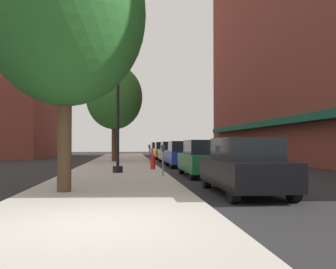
{
  "coord_description": "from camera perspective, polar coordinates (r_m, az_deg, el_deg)",
  "views": [
    {
      "loc": [
        0.61,
        -6.59,
        1.48
      ],
      "look_at": [
        3.43,
        19.75,
        2.16
      ],
      "focal_mm": 39.38,
      "sensor_mm": 36.0,
      "label": 1
    }
  ],
  "objects": [
    {
      "name": "parking_meter_far",
      "position": [
        15.5,
        -0.78,
        -3.44
      ],
      "size": [
        0.14,
        0.09,
        1.31
      ],
      "color": "slate",
      "rests_on": "sidewalk_slab"
    },
    {
      "name": "car_black",
      "position": [
        11.1,
        11.72,
        -4.92
      ],
      "size": [
        1.8,
        4.3,
        1.66
      ],
      "rotation": [
        0.0,
        0.0,
        -0.01
      ],
      "color": "black",
      "rests_on": "ground"
    },
    {
      "name": "car_yellow",
      "position": [
        36.03,
        -0.72,
        -2.54
      ],
      "size": [
        1.8,
        4.3,
        1.66
      ],
      "rotation": [
        0.0,
        0.0,
        -0.0
      ],
      "color": "black",
      "rests_on": "ground"
    },
    {
      "name": "parking_meter_near",
      "position": [
        25.63,
        -2.9,
        -2.66
      ],
      "size": [
        0.14,
        0.09,
        1.31
      ],
      "color": "slate",
      "rests_on": "sidewalk_slab"
    },
    {
      "name": "building_right_brick",
      "position": [
        33.42,
        20.44,
        15.39
      ],
      "size": [
        6.8,
        40.0,
        22.29
      ],
      "color": "brown",
      "rests_on": "ground"
    },
    {
      "name": "ground_plane",
      "position": [
        24.87,
        1.74,
        -4.88
      ],
      "size": [
        90.0,
        90.0,
        0.0
      ],
      "primitive_type": "plane",
      "color": "#232326"
    },
    {
      "name": "fire_hydrant",
      "position": [
        19.92,
        -2.35,
        -4.24
      ],
      "size": [
        0.33,
        0.26,
        0.79
      ],
      "color": "red",
      "rests_on": "sidewalk_slab"
    },
    {
      "name": "lamppost",
      "position": [
        17.8,
        -7.76,
        4.09
      ],
      "size": [
        0.48,
        0.48,
        5.9
      ],
      "color": "black",
      "rests_on": "sidewalk_slab"
    },
    {
      "name": "car_blue",
      "position": [
        23.58,
        2.16,
        -3.1
      ],
      "size": [
        1.8,
        4.3,
        1.66
      ],
      "rotation": [
        0.0,
        0.0,
        -0.03
      ],
      "color": "black",
      "rests_on": "ground"
    },
    {
      "name": "building_far_background",
      "position": [
        45.54,
        -20.98,
        6.46
      ],
      "size": [
        6.8,
        18.0,
        15.41
      ],
      "color": "brown",
      "rests_on": "ground"
    },
    {
      "name": "car_silver",
      "position": [
        29.21,
        0.55,
        -2.79
      ],
      "size": [
        1.8,
        4.3,
        1.66
      ],
      "rotation": [
        0.0,
        0.0,
        -0.03
      ],
      "color": "black",
      "rests_on": "ground"
    },
    {
      "name": "car_red",
      "position": [
        41.93,
        -1.48,
        -2.38
      ],
      "size": [
        1.8,
        4.3,
        1.66
      ],
      "rotation": [
        0.0,
        0.0,
        0.04
      ],
      "color": "black",
      "rests_on": "ground"
    },
    {
      "name": "tree_mid",
      "position": [
        29.63,
        -8.31,
        5.71
      ],
      "size": [
        4.44,
        4.44,
        7.63
      ],
      "color": "#422D1E",
      "rests_on": "sidewalk_slab"
    },
    {
      "name": "car_green",
      "position": [
        16.79,
        5.55,
        -3.76
      ],
      "size": [
        1.8,
        4.3,
        1.66
      ],
      "rotation": [
        0.0,
        0.0,
        0.01
      ],
      "color": "black",
      "rests_on": "ground"
    },
    {
      "name": "sidewalk_slab",
      "position": [
        25.64,
        -7.49,
        -4.63
      ],
      "size": [
        4.8,
        50.0,
        0.12
      ],
      "primitive_type": "cube",
      "color": "#B7B2A8",
      "rests_on": "ground"
    },
    {
      "name": "tree_near",
      "position": [
        11.61,
        -15.6,
        17.51
      ],
      "size": [
        4.67,
        4.67,
        7.83
      ],
      "color": "#4C3823",
      "rests_on": "sidewalk_slab"
    }
  ]
}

